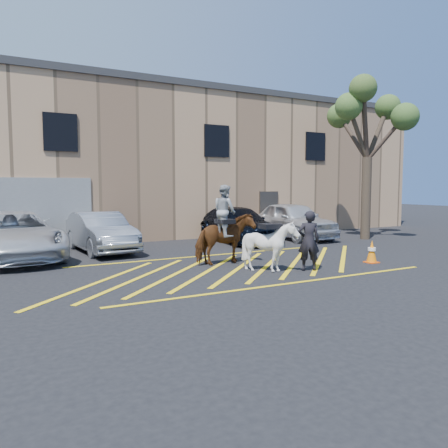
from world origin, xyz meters
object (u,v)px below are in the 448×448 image
saddled_white (270,246)px  car_silver_sedan (100,232)px  tree (368,115)px  car_white_suv (293,220)px  traffic_cone (372,251)px  car_white_pickup (13,236)px  mounted_bay (225,232)px  car_blue_suv (238,225)px  handler (309,241)px

saddled_white → car_silver_sedan: bearing=118.8°
car_silver_sedan → tree: bearing=-13.6°
car_white_suv → tree: size_ratio=0.69×
car_silver_sedan → tree: 12.91m
traffic_cone → tree: tree is taller
car_white_pickup → mounted_bay: (5.82, -4.18, 0.20)m
car_white_suv → car_blue_suv: bearing=179.7°
car_blue_suv → traffic_cone: (1.05, -6.76, -0.39)m
car_silver_sedan → traffic_cone: 9.71m
car_white_pickup → traffic_cone: 11.88m
traffic_cone → saddled_white: bearing=174.8°
traffic_cone → tree: (4.64, 4.71, 5.33)m
car_white_suv → car_silver_sedan: bearing=-176.8°
mounted_bay → saddled_white: bearing=-71.4°
mounted_bay → tree: tree is taller
car_white_pickup → traffic_cone: bearing=-36.5°
handler → traffic_cone: handler is taller
car_white_pickup → car_white_suv: (12.00, 0.39, 0.05)m
car_blue_suv → saddled_white: 6.96m
car_white_suv → mounted_bay: bearing=-140.6°
car_silver_sedan → car_blue_suv: car_blue_suv is taller
handler → car_blue_suv: bearing=-75.5°
mounted_bay → saddled_white: 1.80m
car_white_pickup → saddled_white: bearing=-47.5°
car_silver_sedan → saddled_white: (3.41, -6.22, 0.00)m
car_white_pickup → tree: size_ratio=0.80×
handler → mounted_bay: mounted_bay is taller
car_blue_suv → car_white_suv: 2.94m
handler → mounted_bay: bearing=-24.2°
car_white_pickup → traffic_cone: size_ratio=8.00×
handler → saddled_white: handler is taller
car_white_pickup → car_white_suv: 12.01m
car_white_pickup → mounted_bay: mounted_bay is taller
car_white_suv → tree: tree is taller
traffic_cone → tree: 8.49m
car_white_pickup → handler: handler is taller
handler → traffic_cone: (2.65, 0.07, -0.51)m
handler → traffic_cone: 2.70m
car_blue_suv → traffic_cone: car_blue_suv is taller
car_white_pickup → car_silver_sedan: size_ratio=1.29×
car_blue_suv → traffic_cone: bearing=-78.9°
car_blue_suv → handler: bearing=-100.9°
tree → traffic_cone: bearing=-134.5°
car_silver_sedan → traffic_cone: car_silver_sedan is taller
car_white_pickup → tree: 15.62m
car_silver_sedan → car_white_suv: bearing=-4.5°
car_silver_sedan → tree: tree is taller
car_blue_suv → mounted_bay: 5.75m
car_silver_sedan → tree: (11.79, -1.84, 4.94)m
car_white_suv → tree: 5.87m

